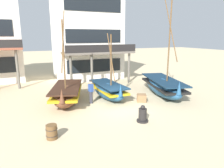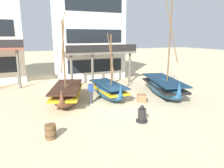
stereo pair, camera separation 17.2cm
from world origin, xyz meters
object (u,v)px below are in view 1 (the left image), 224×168
at_px(fishing_boat_centre_large, 163,86).
at_px(capstan_winch, 143,115).
at_px(fishing_boat_near_left, 67,94).
at_px(wooden_barrel, 52,132).
at_px(harbor_building_main, 87,36).
at_px(cargo_crate, 142,98).
at_px(fisherman_by_hull, 91,92).
at_px(fishing_boat_far_right, 108,90).

bearing_deg(fishing_boat_centre_large, capstan_winch, -138.48).
relative_size(fishing_boat_near_left, wooden_barrel, 9.29).
xyz_separation_m(fishing_boat_near_left, harbor_building_main, (4.35, 8.85, 4.06)).
height_order(fishing_boat_centre_large, wooden_barrel, fishing_boat_centre_large).
xyz_separation_m(capstan_winch, cargo_crate, (1.93, 3.17, -0.11)).
relative_size(capstan_winch, cargo_crate, 1.49).
relative_size(fisherman_by_hull, wooden_barrel, 2.41).
bearing_deg(cargo_crate, fishing_boat_centre_large, 17.24).
bearing_deg(cargo_crate, harbor_building_main, 94.10).
xyz_separation_m(fishing_boat_near_left, fishing_boat_far_right, (3.18, -0.17, -0.05)).
distance_m(fishing_boat_near_left, cargo_crate, 5.50).
bearing_deg(fishing_boat_far_right, fisherman_by_hull, -160.07).
bearing_deg(cargo_crate, fishing_boat_far_right, 137.59).
bearing_deg(fishing_boat_far_right, wooden_barrel, -135.62).
relative_size(fishing_boat_centre_large, cargo_crate, 12.00).
height_order(fishing_boat_near_left, fisherman_by_hull, fishing_boat_near_left).
distance_m(fisherman_by_hull, harbor_building_main, 10.73).
relative_size(capstan_winch, wooden_barrel, 1.41).
height_order(fishing_boat_far_right, capstan_winch, fishing_boat_far_right).
bearing_deg(fisherman_by_hull, fishing_boat_centre_large, -3.77).
bearing_deg(fishing_boat_near_left, harbor_building_main, 63.81).
relative_size(capstan_winch, harbor_building_main, 0.10).
bearing_deg(fisherman_by_hull, harbor_building_main, 73.88).
height_order(capstan_winch, harbor_building_main, harbor_building_main).
distance_m(fishing_boat_centre_large, harbor_building_main, 11.27).
relative_size(fisherman_by_hull, cargo_crate, 2.54).
relative_size(fishing_boat_near_left, cargo_crate, 9.80).
bearing_deg(harbor_building_main, fishing_boat_centre_large, -71.64).
height_order(fisherman_by_hull, harbor_building_main, harbor_building_main).
bearing_deg(fisherman_by_hull, wooden_barrel, -128.23).
relative_size(fishing_boat_centre_large, harbor_building_main, 0.83).
height_order(fishing_boat_far_right, cargo_crate, fishing_boat_far_right).
xyz_separation_m(fishing_boat_centre_large, fishing_boat_far_right, (-4.49, 0.98, -0.10)).
xyz_separation_m(fishing_boat_near_left, wooden_barrel, (-1.82, -5.07, -0.36)).
bearing_deg(fishing_boat_near_left, fishing_boat_far_right, -3.04).
bearing_deg(wooden_barrel, fishing_boat_near_left, 70.22).
xyz_separation_m(fisherman_by_hull, cargo_crate, (3.55, -1.19, -0.56)).
xyz_separation_m(fishing_boat_far_right, harbor_building_main, (1.17, 9.02, 4.11)).
xyz_separation_m(fishing_boat_far_right, capstan_winch, (0.01, -4.94, -0.27)).
relative_size(fishing_boat_far_right, harbor_building_main, 0.52).
bearing_deg(wooden_barrel, fisherman_by_hull, 51.77).
bearing_deg(cargo_crate, wooden_barrel, -155.79).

